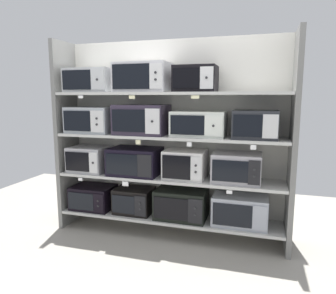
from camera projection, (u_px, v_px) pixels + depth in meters
ground at (134, 284)px, 2.63m from camera, size 6.49×6.00×0.02m
back_panel at (174, 137)px, 3.63m from camera, size 2.69×0.04×2.18m
upright_left at (67, 135)px, 3.77m from camera, size 0.05×0.43×2.18m
upright_right at (293, 145)px, 3.04m from camera, size 0.05×0.43×2.18m
shelf_0 at (168, 217)px, 3.55m from camera, size 2.49×0.43×0.03m
microwave_0 at (93, 197)px, 3.79m from camera, size 0.48×0.39×0.27m
microwave_1 at (134, 200)px, 3.63m from camera, size 0.43×0.34×0.29m
microwave_2 at (181, 204)px, 3.47m from camera, size 0.56×0.39×0.32m
microwave_3 at (240, 210)px, 3.29m from camera, size 0.57×0.36×0.31m
shelf_1 at (168, 178)px, 3.47m from camera, size 2.49×0.43×0.03m
microwave_4 at (90, 159)px, 3.72m from camera, size 0.43×0.41×0.29m
microwave_5 at (135, 161)px, 3.55m from camera, size 0.56×0.42×0.30m
microwave_6 at (185, 164)px, 3.39m from camera, size 0.44×0.38×0.30m
microwave_7 at (237, 168)px, 3.23m from camera, size 0.49×0.39×0.30m
price_tag_0 at (80, 179)px, 3.55m from camera, size 0.05×0.00×0.03m
price_tag_1 at (125, 184)px, 3.39m from camera, size 0.07×0.00×0.05m
price_tag_2 at (229, 192)px, 3.07m from camera, size 0.06×0.00×0.04m
shelf_2 at (168, 137)px, 3.40m from camera, size 2.49×0.43×0.03m
microwave_8 at (92, 120)px, 3.63m from camera, size 0.53×0.41×0.29m
microwave_9 at (142, 120)px, 3.45m from camera, size 0.56×0.42×0.33m
microwave_10 at (199, 124)px, 3.28m from camera, size 0.56×0.35×0.26m
microwave_11 at (255, 124)px, 3.11m from camera, size 0.44×0.38×0.28m
price_tag_3 at (138, 142)px, 3.27m from camera, size 0.05×0.00×0.04m
price_tag_4 at (189, 144)px, 3.12m from camera, size 0.05×0.00×0.04m
price_tag_5 at (253, 147)px, 2.94m from camera, size 0.05×0.00×0.05m
shelf_3 at (168, 94)px, 3.33m from camera, size 2.49×0.43×0.03m
microwave_12 at (91, 81)px, 3.56m from camera, size 0.54×0.38×0.27m
microwave_13 at (143, 78)px, 3.37m from camera, size 0.58×0.41×0.31m
microwave_14 at (196, 79)px, 3.21m from camera, size 0.43×0.35×0.27m
price_tag_6 at (81, 97)px, 3.38m from camera, size 0.06×0.00×0.03m
price_tag_7 at (132, 97)px, 3.21m from camera, size 0.07×0.00×0.04m
price_tag_8 at (195, 97)px, 3.03m from camera, size 0.08×0.00×0.03m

